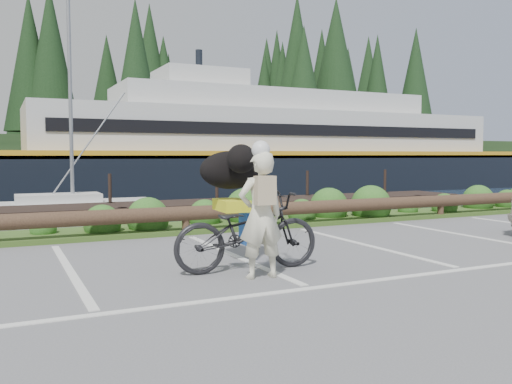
# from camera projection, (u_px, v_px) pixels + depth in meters

# --- Properties ---
(ground) EXTENTS (72.00, 72.00, 0.00)m
(ground) POSITION_uv_depth(u_px,v_px,m) (295.00, 282.00, 7.12)
(ground) COLOR #5D5D5F
(harbor_backdrop) EXTENTS (170.00, 160.00, 30.00)m
(harbor_backdrop) POSITION_uv_depth(u_px,v_px,m) (29.00, 166.00, 78.04)
(harbor_backdrop) COLOR #1B2B40
(harbor_backdrop) RESTS_ON ground
(vegetation_strip) EXTENTS (34.00, 1.60, 0.10)m
(vegetation_strip) POSITION_uv_depth(u_px,v_px,m) (176.00, 228.00, 11.89)
(vegetation_strip) COLOR #3D5B21
(vegetation_strip) RESTS_ON ground
(log_rail) EXTENTS (32.00, 0.30, 0.60)m
(log_rail) POSITION_uv_depth(u_px,v_px,m) (186.00, 235.00, 11.26)
(log_rail) COLOR #443021
(log_rail) RESTS_ON ground
(bicycle) EXTENTS (2.21, 0.89, 1.14)m
(bicycle) POSITION_uv_depth(u_px,v_px,m) (247.00, 231.00, 7.77)
(bicycle) COLOR black
(bicycle) RESTS_ON ground
(cyclist) EXTENTS (0.65, 0.45, 1.72)m
(cyclist) POSITION_uv_depth(u_px,v_px,m) (261.00, 215.00, 7.29)
(cyclist) COLOR beige
(cyclist) RESTS_ON ground
(dog) EXTENTS (0.56, 1.05, 0.59)m
(dog) POSITION_uv_depth(u_px,v_px,m) (231.00, 170.00, 8.36)
(dog) COLOR black
(dog) RESTS_ON bicycle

